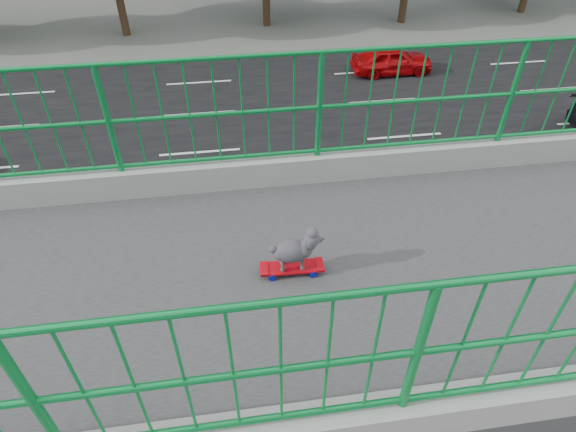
% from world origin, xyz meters
% --- Properties ---
extents(road, '(18.00, 90.00, 0.02)m').
position_xyz_m(road, '(-13.00, 0.00, 0.01)').
color(road, black).
rests_on(road, ground).
extents(footbridge, '(3.00, 24.00, 7.00)m').
position_xyz_m(footbridge, '(0.00, 0.00, 5.22)').
color(footbridge, '#2D2D2F').
rests_on(footbridge, ground).
extents(railing, '(3.00, 24.00, 1.42)m').
position_xyz_m(railing, '(0.00, 0.00, 7.21)').
color(railing, gray).
rests_on(railing, footbridge).
extents(skateboard, '(0.19, 0.56, 0.07)m').
position_xyz_m(skateboard, '(-0.06, 1.53, 7.05)').
color(skateboard, '#C10611').
rests_on(skateboard, footbridge).
extents(poodle, '(0.20, 0.46, 0.38)m').
position_xyz_m(poodle, '(-0.06, 1.56, 7.28)').
color(poodle, '#272529').
rests_on(poodle, skateboard).
extents(car_0, '(1.88, 4.67, 1.59)m').
position_xyz_m(car_0, '(-6.00, 6.97, 0.80)').
color(car_0, black).
rests_on(car_0, ground).
extents(car_1, '(1.59, 4.56, 1.50)m').
position_xyz_m(car_1, '(-9.20, 8.05, 0.75)').
color(car_1, '#9D9CA2').
rests_on(car_1, ground).
extents(car_4, '(1.54, 3.83, 1.31)m').
position_xyz_m(car_4, '(-18.80, 9.22, 0.65)').
color(car_4, '#B4070A').
rests_on(car_4, ground).
extents(car_6, '(2.57, 5.58, 1.55)m').
position_xyz_m(car_6, '(-9.20, 8.57, 0.78)').
color(car_6, '#9D9CA2').
rests_on(car_6, ground).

